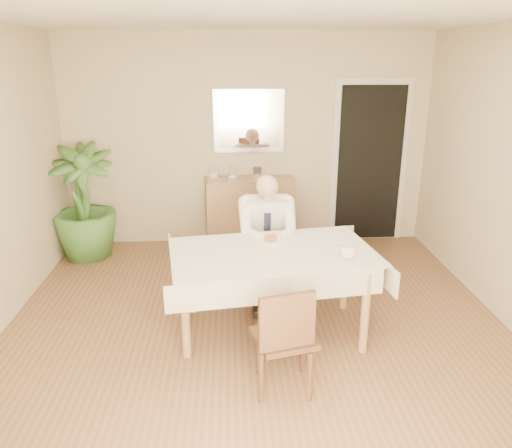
{
  "coord_description": "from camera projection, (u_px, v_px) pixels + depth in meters",
  "views": [
    {
      "loc": [
        -0.21,
        -3.67,
        2.33
      ],
      "look_at": [
        0.0,
        0.35,
        0.95
      ],
      "focal_mm": 35.0,
      "sensor_mm": 36.0,
      "label": 1
    }
  ],
  "objects": [
    {
      "name": "fork",
      "position": [
        266.0,
        241.0,
        4.35
      ],
      "size": [
        0.01,
        0.13,
        0.01
      ],
      "primitive_type": "cylinder",
      "rotation": [
        1.57,
        0.0,
        0.0
      ],
      "color": "silver",
      "rests_on": "dining_table"
    },
    {
      "name": "coffee_mug",
      "position": [
        348.0,
        252.0,
        4.04
      ],
      "size": [
        0.14,
        0.14,
        0.11
      ],
      "primitive_type": "imported",
      "rotation": [
        0.0,
        0.0,
        -0.05
      ],
      "color": "white",
      "rests_on": "dining_table"
    },
    {
      "name": "photo_frame_left",
      "position": [
        213.0,
        172.0,
        6.16
      ],
      "size": [
        0.1,
        0.02,
        0.14
      ],
      "primitive_type": "cube",
      "color": "silver",
      "rests_on": "sideboard"
    },
    {
      "name": "mirror",
      "position": [
        249.0,
        121.0,
        6.07
      ],
      "size": [
        0.86,
        0.04,
        0.76
      ],
      "color": "silver",
      "rests_on": "room"
    },
    {
      "name": "chair_far",
      "position": [
        265.0,
        238.0,
        5.1
      ],
      "size": [
        0.5,
        0.5,
        0.95
      ],
      "rotation": [
        0.0,
        0.0,
        0.11
      ],
      "color": "#3E2618",
      "rests_on": "ground"
    },
    {
      "name": "photo_frame_right",
      "position": [
        257.0,
        172.0,
        6.15
      ],
      "size": [
        0.1,
        0.02,
        0.14
      ],
      "primitive_type": "cube",
      "color": "silver",
      "rests_on": "sideboard"
    },
    {
      "name": "photo_frame_center",
      "position": [
        233.0,
        173.0,
        6.13
      ],
      "size": [
        0.1,
        0.02,
        0.14
      ],
      "primitive_type": "cube",
      "color": "silver",
      "rests_on": "sideboard"
    },
    {
      "name": "seated_man",
      "position": [
        267.0,
        234.0,
        4.78
      ],
      "size": [
        0.48,
        0.72,
        1.24
      ],
      "color": "white",
      "rests_on": "ground"
    },
    {
      "name": "dining_table",
      "position": [
        273.0,
        261.0,
        4.22
      ],
      "size": [
        1.86,
        1.26,
        0.75
      ],
      "rotation": [
        0.0,
        0.0,
        0.15
      ],
      "color": "#A07653",
      "rests_on": "ground"
    },
    {
      "name": "chair_near",
      "position": [
        285.0,
        336.0,
        3.47
      ],
      "size": [
        0.49,
        0.49,
        0.84
      ],
      "rotation": [
        0.0,
        0.0,
        0.26
      ],
      "color": "#3E2618",
      "rests_on": "ground"
    },
    {
      "name": "food",
      "position": [
        270.0,
        238.0,
        4.41
      ],
      "size": [
        0.14,
        0.14,
        0.06
      ],
      "primitive_type": "ellipsoid",
      "color": "brown",
      "rests_on": "dining_table"
    },
    {
      "name": "doorway",
      "position": [
        369.0,
        164.0,
        6.32
      ],
      "size": [
        0.96,
        0.07,
        2.1
      ],
      "color": "silver",
      "rests_on": "ground"
    },
    {
      "name": "sideboard",
      "position": [
        250.0,
        212.0,
        6.29
      ],
      "size": [
        1.12,
        0.47,
        0.87
      ],
      "primitive_type": "cube",
      "rotation": [
        0.0,
        0.0,
        0.1
      ],
      "color": "#A07653",
      "rests_on": "ground"
    },
    {
      "name": "room",
      "position": [
        258.0,
        196.0,
        3.81
      ],
      "size": [
        5.0,
        5.02,
        2.6
      ],
      "color": "brown",
      "rests_on": "ground"
    },
    {
      "name": "potted_palm",
      "position": [
        83.0,
        202.0,
        5.84
      ],
      "size": [
        0.84,
        0.84,
        1.35
      ],
      "primitive_type": "imported",
      "rotation": [
        0.0,
        0.0,
        0.12
      ],
      "color": "#345B23",
      "rests_on": "ground"
    },
    {
      "name": "window",
      "position": [
        308.0,
        376.0,
        1.43
      ],
      "size": [
        1.34,
        0.04,
        1.44
      ],
      "color": "silver",
      "rests_on": "room"
    },
    {
      "name": "knife",
      "position": [
        275.0,
        241.0,
        4.36
      ],
      "size": [
        0.01,
        0.13,
        0.01
      ],
      "primitive_type": "cylinder",
      "rotation": [
        1.57,
        0.0,
        0.0
      ],
      "color": "silver",
      "rests_on": "dining_table"
    },
    {
      "name": "plate",
      "position": [
        270.0,
        240.0,
        4.42
      ],
      "size": [
        0.26,
        0.26,
        0.02
      ],
      "primitive_type": "cylinder",
      "color": "white",
      "rests_on": "dining_table"
    }
  ]
}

